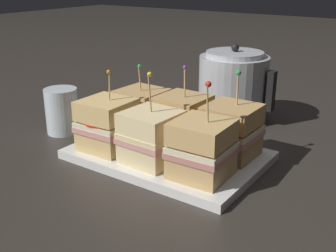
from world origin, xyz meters
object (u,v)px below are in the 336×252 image
at_px(serving_platter, 168,155).
at_px(sandwich_back_right, 231,131).
at_px(sandwich_front_left, 107,124).
at_px(sandwich_front_center, 151,137).
at_px(drinking_glass, 62,111).
at_px(sandwich_back_left, 142,111).
at_px(sandwich_front_right, 202,149).
at_px(kettle_steel, 233,87).
at_px(sandwich_back_center, 183,120).

bearing_deg(serving_platter, sandwich_back_right, 25.69).
xyz_separation_m(sandwich_front_left, sandwich_front_center, (0.11, 0.00, -0.00)).
relative_size(sandwich_front_left, sandwich_front_center, 0.93).
bearing_deg(sandwich_front_center, drinking_glass, 172.28).
bearing_deg(sandwich_back_right, sandwich_front_left, -153.83).
bearing_deg(drinking_glass, sandwich_back_left, 21.28).
height_order(sandwich_front_right, sandwich_back_left, sandwich_front_right).
xyz_separation_m(sandwich_front_center, drinking_glass, (-0.30, 0.04, -0.01)).
height_order(serving_platter, sandwich_front_center, sandwich_front_center).
height_order(sandwich_back_right, drinking_glass, sandwich_back_right).
height_order(sandwich_front_left, sandwich_front_center, sandwich_front_center).
xyz_separation_m(sandwich_front_right, kettle_steel, (-0.12, 0.36, 0.02)).
height_order(sandwich_front_right, kettle_steel, kettle_steel).
distance_m(sandwich_front_right, drinking_glass, 0.41).
height_order(sandwich_back_right, kettle_steel, kettle_steel).
bearing_deg(sandwich_back_right, serving_platter, -154.31).
xyz_separation_m(serving_platter, sandwich_front_center, (-0.00, -0.06, 0.06)).
relative_size(sandwich_front_left, sandwich_back_center, 0.97).
height_order(sandwich_back_left, drinking_glass, sandwich_back_left).
distance_m(serving_platter, sandwich_front_center, 0.08).
distance_m(serving_platter, sandwich_front_right, 0.14).
bearing_deg(kettle_steel, sandwich_front_left, -106.60).
height_order(kettle_steel, drinking_glass, kettle_steel).
bearing_deg(sandwich_back_center, drinking_glass, -166.70).
relative_size(sandwich_front_right, drinking_glass, 1.65).
distance_m(sandwich_front_left, kettle_steel, 0.38).
relative_size(sandwich_back_right, drinking_glass, 1.60).
relative_size(sandwich_front_center, sandwich_back_right, 1.02).
bearing_deg(drinking_glass, sandwich_back_right, 9.82).
relative_size(sandwich_front_center, sandwich_front_right, 1.00).
bearing_deg(kettle_steel, sandwich_back_center, -88.18).
bearing_deg(sandwich_front_center, sandwich_back_left, 134.23).
bearing_deg(sandwich_back_left, sandwich_back_right, -0.33).
distance_m(sandwich_front_right, kettle_steel, 0.38).
relative_size(serving_platter, sandwich_back_left, 2.38).
distance_m(sandwich_back_right, kettle_steel, 0.28).
xyz_separation_m(sandwich_front_left, sandwich_back_left, (0.00, 0.11, -0.00)).
height_order(sandwich_front_left, sandwich_back_left, sandwich_front_left).
bearing_deg(sandwich_back_left, sandwich_front_left, -91.34).
distance_m(serving_platter, drinking_glass, 0.30).
bearing_deg(sandwich_back_center, sandwich_front_center, -91.87).
height_order(sandwich_back_center, drinking_glass, sandwich_back_center).
bearing_deg(sandwich_front_right, serving_platter, 153.31).
xyz_separation_m(sandwich_front_left, sandwich_front_right, (0.23, 0.00, 0.00)).
bearing_deg(drinking_glass, sandwich_front_right, -5.60).
height_order(serving_platter, sandwich_back_left, sandwich_back_left).
bearing_deg(kettle_steel, serving_platter, -88.94).
xyz_separation_m(sandwich_back_center, kettle_steel, (-0.01, 0.25, 0.02)).
height_order(sandwich_front_center, sandwich_front_right, same).
distance_m(sandwich_front_left, sandwich_back_left, 0.11).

